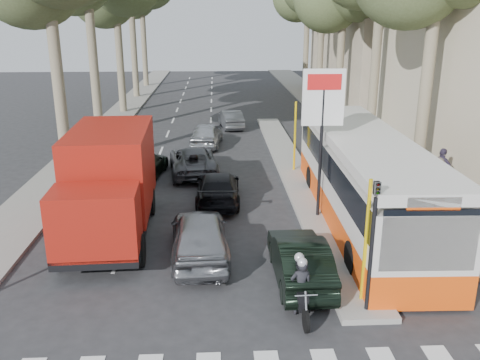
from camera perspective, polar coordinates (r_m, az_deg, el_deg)
The scene contains 19 objects.
ground at distance 14.70m, azimuth -0.24°, elevation -11.98°, with size 120.00×120.00×0.00m, color #28282B.
sidewalk_right at distance 39.50m, azimuth 10.73°, elevation 6.99°, with size 3.20×70.00×0.12m, color gray.
median_left at distance 42.04m, azimuth -13.07°, elevation 7.48°, with size 2.40×64.00×0.12m, color gray.
traffic_island at distance 25.11m, azimuth 6.05°, elevation 1.02°, with size 1.50×26.00×0.16m, color gray.
building_far at distance 49.42m, azimuth 17.01°, elevation 17.94°, with size 11.00×20.00×16.00m, color #B7A88E.
billboard at distance 18.50m, azimuth 9.21°, elevation 6.38°, with size 1.50×12.10×5.60m.
traffic_light_island at distance 12.81m, azimuth 14.80°, elevation -4.91°, with size 0.16×0.41×3.60m.
silver_hatchback at distance 16.10m, azimuth -4.55°, elevation -6.23°, with size 1.79×4.45×1.52m, color gray.
dark_hatchback at distance 14.88m, azimuth 6.72°, elevation -8.78°, with size 1.42×4.08×1.34m, color black.
queue_car_a at distance 24.77m, azimuth -5.29°, elevation 2.19°, with size 2.16×4.68×1.30m, color #484A4F.
queue_car_b at distance 20.84m, azimuth -2.48°, elevation -0.87°, with size 1.75×4.30×1.25m, color black.
queue_car_c at distance 30.06m, azimuth -3.78°, elevation 5.12°, with size 1.65×4.10×1.40m, color #ABAFB3.
queue_car_d at distance 35.05m, azimuth -1.02°, elevation 6.85°, with size 1.29×3.71×1.22m, color #4C5054.
queue_car_e at distance 24.41m, azimuth -10.90°, elevation 1.65°, with size 1.76×4.33×1.26m, color black.
red_truck at distance 17.90m, azimuth -14.42°, elevation -0.24°, with size 2.87×6.93×3.64m.
city_bus at distance 19.04m, azimuth 13.68°, elevation 0.35°, with size 3.06×12.65×3.32m.
motorcycle at distance 13.36m, azimuth 6.72°, elevation -11.72°, with size 0.70×1.94×1.65m.
pedestrian_near at distance 23.27m, azimuth 21.67°, elevation 1.03°, with size 1.12×0.55×1.91m, color #393049.
pedestrian_far at distance 22.83m, azimuth 21.22°, elevation 0.39°, with size 1.05×0.47×1.62m, color #6E6152.
Camera 1 is at (-0.57, -12.73, 7.32)m, focal length 38.00 mm.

